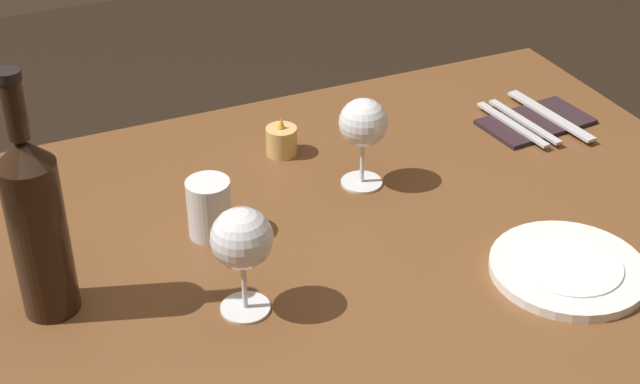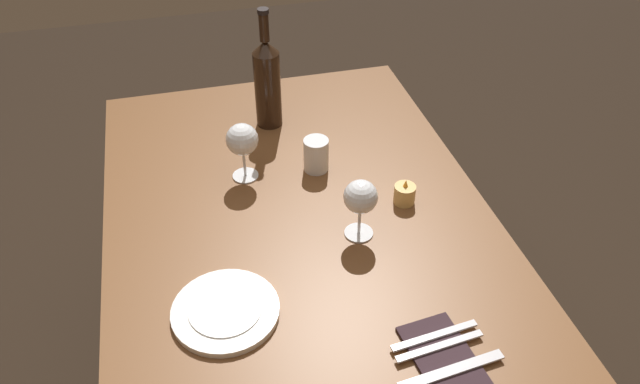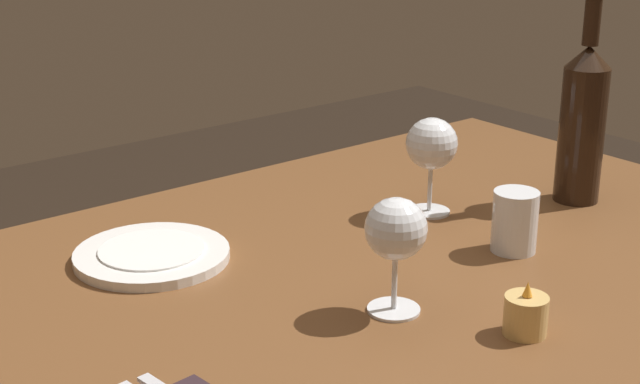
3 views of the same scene
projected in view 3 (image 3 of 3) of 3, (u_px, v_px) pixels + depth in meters
dining_table at (389, 318)px, 1.35m from camera, size 1.30×0.90×0.74m
wine_glass_left at (432, 146)px, 1.45m from camera, size 0.08×0.08×0.15m
wine_glass_right at (396, 232)px, 1.13m from camera, size 0.08×0.08×0.15m
wine_bottle at (583, 120)px, 1.50m from camera, size 0.07×0.07×0.34m
water_tumbler at (515, 225)px, 1.33m from camera, size 0.06×0.06×0.09m
votive_candle at (526, 316)px, 1.11m from camera, size 0.05×0.05×0.07m
dinner_plate at (152, 255)px, 1.31m from camera, size 0.22×0.22×0.02m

